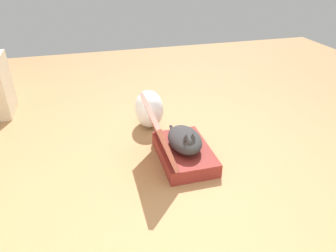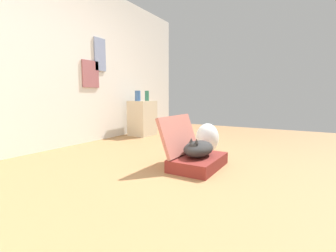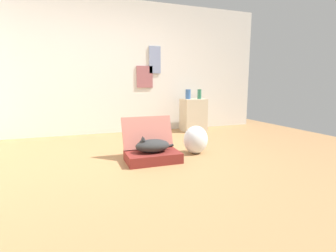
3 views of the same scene
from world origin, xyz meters
name	(u,v)px [view 3 (image 3 of 3)]	position (x,y,z in m)	size (l,w,h in m)	color
ground_plane	(142,164)	(0.00, 0.00, 0.00)	(7.68, 7.68, 0.00)	#9E7247
wall_back	(113,68)	(0.00, 2.26, 1.30)	(6.40, 0.15, 2.60)	silver
suitcase_base	(153,157)	(0.16, 0.04, 0.06)	(0.68, 0.44, 0.13)	maroon
suitcase_lid	(148,132)	(0.16, 0.28, 0.34)	(0.68, 0.44, 0.04)	#B26356
cat	(152,146)	(0.15, 0.04, 0.21)	(0.52, 0.28, 0.21)	#2D2D2D
plastic_bag_white	(196,140)	(0.85, 0.21, 0.20)	(0.35, 0.30, 0.40)	silver
side_table	(193,115)	(1.59, 1.85, 0.34)	(0.48, 0.39, 0.67)	beige
vase_tall	(188,94)	(1.47, 1.87, 0.77)	(0.11, 0.11, 0.20)	#38609E
vase_short	(199,94)	(1.71, 1.82, 0.77)	(0.08, 0.08, 0.20)	#2D7051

